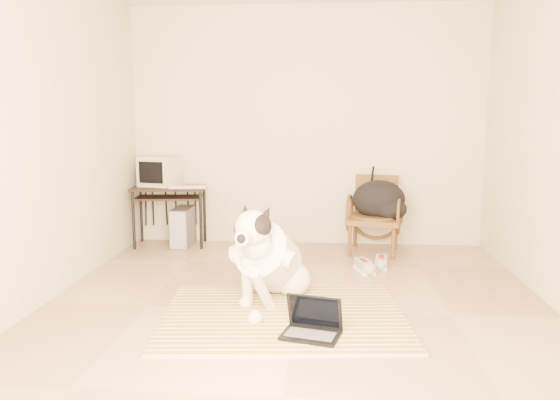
# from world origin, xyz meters

# --- Properties ---
(floor) EXTENTS (4.50, 4.50, 0.00)m
(floor) POSITION_xyz_m (0.00, 0.00, 0.00)
(floor) COLOR tan
(floor) RESTS_ON ground
(wall_back) EXTENTS (4.50, 0.00, 4.50)m
(wall_back) POSITION_xyz_m (0.00, 2.25, 1.35)
(wall_back) COLOR beige
(wall_back) RESTS_ON floor
(wall_front) EXTENTS (4.50, 0.00, 4.50)m
(wall_front) POSITION_xyz_m (0.00, -2.25, 1.35)
(wall_front) COLOR beige
(wall_front) RESTS_ON floor
(wall_left) EXTENTS (0.00, 4.50, 4.50)m
(wall_left) POSITION_xyz_m (-2.00, 0.00, 1.35)
(wall_left) COLOR beige
(wall_left) RESTS_ON floor
(rug) EXTENTS (1.90, 1.52, 0.02)m
(rug) POSITION_xyz_m (-0.08, -0.16, 0.01)
(rug) COLOR #BD7919
(rug) RESTS_ON floor
(dog) EXTENTS (0.62, 1.18, 0.86)m
(dog) POSITION_xyz_m (-0.23, 0.19, 0.34)
(dog) COLOR white
(dog) RESTS_ON rug
(laptop) EXTENTS (0.44, 0.36, 0.27)m
(laptop) POSITION_xyz_m (0.14, -0.51, 0.09)
(laptop) COLOR black
(laptop) RESTS_ON rug
(computer_desk) EXTENTS (0.86, 0.54, 0.68)m
(computer_desk) POSITION_xyz_m (-1.54, 1.98, 0.59)
(computer_desk) COLOR black
(computer_desk) RESTS_ON floor
(crt_monitor) EXTENTS (0.46, 0.45, 0.34)m
(crt_monitor) POSITION_xyz_m (-1.67, 2.06, 0.85)
(crt_monitor) COLOR beige
(crt_monitor) RESTS_ON computer_desk
(desk_keyboard) EXTENTS (0.43, 0.20, 0.03)m
(desk_keyboard) POSITION_xyz_m (-1.30, 1.90, 0.69)
(desk_keyboard) COLOR beige
(desk_keyboard) RESTS_ON computer_desk
(pc_tower) EXTENTS (0.20, 0.47, 0.44)m
(pc_tower) POSITION_xyz_m (-1.40, 2.00, 0.22)
(pc_tower) COLOR #515153
(pc_tower) RESTS_ON floor
(rattan_chair) EXTENTS (0.63, 0.62, 0.83)m
(rattan_chair) POSITION_xyz_m (0.76, 1.88, 0.42)
(rattan_chair) COLOR brown
(rattan_chair) RESTS_ON floor
(backpack) EXTENTS (0.57, 0.48, 0.42)m
(backpack) POSITION_xyz_m (0.82, 1.83, 0.57)
(backpack) COLOR black
(backpack) RESTS_ON rattan_chair
(sneaker_left) EXTENTS (0.19, 0.32, 0.11)m
(sneaker_left) POSITION_xyz_m (0.60, 1.11, 0.05)
(sneaker_left) COLOR white
(sneaker_left) RESTS_ON floor
(sneaker_right) EXTENTS (0.15, 0.30, 0.10)m
(sneaker_right) POSITION_xyz_m (0.78, 1.28, 0.04)
(sneaker_right) COLOR white
(sneaker_right) RESTS_ON floor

